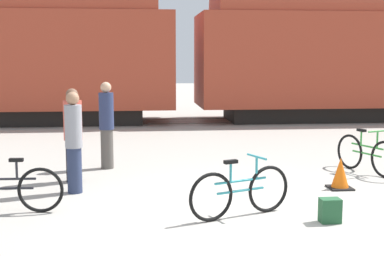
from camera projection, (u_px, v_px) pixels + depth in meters
The scene contains 12 objects.
ground_plane at pixel (252, 209), 8.08m from camera, with size 80.00×80.00×0.00m, color #A8A399.
freight_train at pixel (186, 44), 18.89m from camera, with size 57.60×3.14×5.31m.
rail_near at pixel (188, 123), 18.54m from camera, with size 69.60×0.07×0.01m, color #4C4238.
rail_far at pixel (184, 119), 19.96m from camera, with size 69.60×0.07×0.01m, color #4C4238.
bicycle_teal at pixel (241, 191), 7.65m from camera, with size 1.57×0.69×0.87m.
bicycle_black at pixel (5, 189), 7.83m from camera, with size 1.70×0.46×0.84m.
bicycle_green at pixel (367, 154), 10.55m from camera, with size 0.62×1.58×0.89m.
person_in_red at pixel (73, 135), 9.76m from camera, with size 0.34×0.34×1.72m.
person_in_navy at pixel (107, 125), 10.94m from camera, with size 0.30×0.30×1.79m.
person_in_grey at pixel (74, 141), 8.95m from camera, with size 0.29×0.29×1.71m.
backpack at pixel (330, 210), 7.41m from camera, with size 0.28×0.20×0.34m.
traffic_cone at pixel (340, 174), 9.31m from camera, with size 0.40×0.40×0.55m.
Camera 1 is at (-1.69, -7.72, 2.27)m, focal length 50.00 mm.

